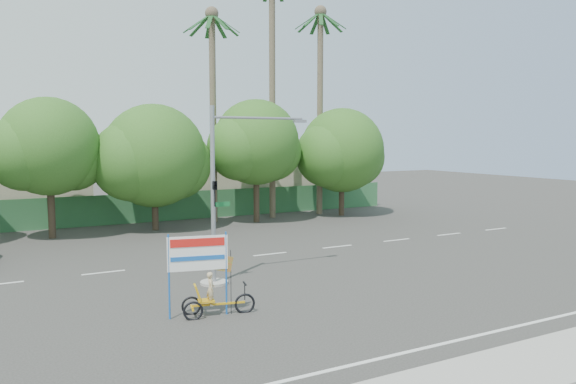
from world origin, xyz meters
TOP-DOWN VIEW (x-y plane):
  - ground at (0.00, 0.00)m, footprint 120.00×120.00m
  - sidewalk_near at (0.00, -7.50)m, footprint 50.00×2.40m
  - fence at (0.00, 21.50)m, footprint 38.00×0.08m
  - building_right at (8.00, 26.00)m, footprint 14.00×8.00m
  - tree_left at (-7.05, 18.00)m, footprint 6.66×5.60m
  - tree_center at (-1.05, 18.00)m, footprint 7.62×6.40m
  - tree_right at (5.95, 18.00)m, footprint 6.90×5.80m
  - tree_far_right at (12.95, 18.00)m, footprint 7.38×6.20m
  - palm_tall at (8.00, 19.50)m, footprint 3.73×3.79m
  - palm_mid at (12.00, 19.50)m, footprint 3.73×3.79m
  - palm_short at (3.50, 19.50)m, footprint 3.73×3.79m
  - traffic_signal at (-2.20, 3.98)m, footprint 4.72×1.10m
  - trike_billboard at (-4.17, 0.32)m, footprint 2.77×0.99m

SIDE VIEW (x-z plane):
  - ground at x=0.00m, z-range 0.00..0.00m
  - sidewalk_near at x=0.00m, z-range 0.00..0.12m
  - fence at x=0.00m, z-range 0.00..2.00m
  - trike_billboard at x=-4.17m, z-range -0.27..2.51m
  - building_right at x=8.00m, z-range 0.00..3.60m
  - traffic_signal at x=-2.20m, z-range -0.58..6.42m
  - tree_center at x=-1.05m, z-range 0.54..8.39m
  - tree_far_right at x=12.95m, z-range 0.68..8.61m
  - tree_left at x=-7.05m, z-range 1.02..9.09m
  - tree_right at x=5.95m, z-range 1.06..9.42m
  - palm_short at x=3.50m, z-range 1.64..16.09m
  - palm_mid at x=12.00m, z-range 1.67..17.12m
  - palm_tall at x=8.00m, z-range 1.74..19.19m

